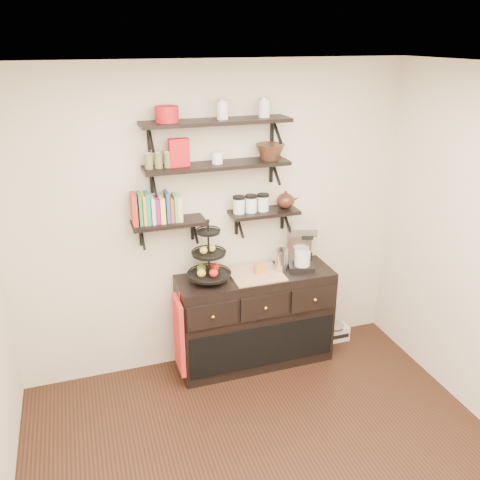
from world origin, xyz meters
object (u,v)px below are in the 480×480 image
Objects in this scene: sideboard at (255,319)px; coffee_maker at (301,247)px; fruit_stand at (209,261)px; radio at (334,332)px.

coffee_maker is at bearing 3.67° from sideboard.
fruit_stand reaches higher than coffee_maker.
radio is (1.30, 0.07, -1.00)m from fruit_stand.
coffee_maker is at bearing 1.60° from fruit_stand.
fruit_stand is at bearing 179.44° from sideboard.
fruit_stand reaches higher than radio.
sideboard is 0.78m from coffee_maker.
coffee_maker is (0.44, 0.03, 0.64)m from sideboard.
radio is (0.88, 0.08, -0.37)m from sideboard.
coffee_maker is 1.11m from radio.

